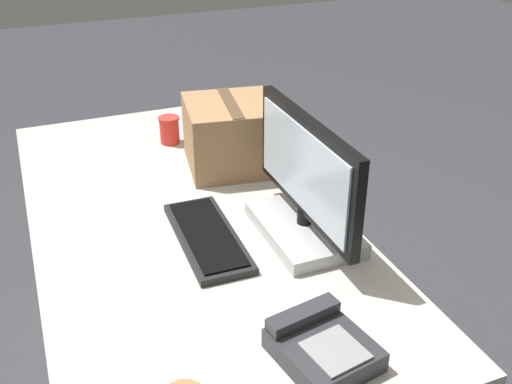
# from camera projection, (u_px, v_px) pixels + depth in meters

# --- Properties ---
(office_desk) EXTENTS (1.80, 0.90, 0.73)m
(office_desk) POSITION_uv_depth(u_px,v_px,m) (190.00, 306.00, 2.02)
(office_desk) COLOR beige
(office_desk) RESTS_ON ground_plane
(monitor) EXTENTS (0.56, 0.23, 0.36)m
(monitor) POSITION_uv_depth(u_px,v_px,m) (305.00, 192.00, 1.67)
(monitor) COLOR #B7B7B7
(monitor) RESTS_ON office_desk
(keyboard) EXTENTS (0.42, 0.17, 0.03)m
(keyboard) POSITION_uv_depth(u_px,v_px,m) (207.00, 237.00, 1.71)
(keyboard) COLOR black
(keyboard) RESTS_ON office_desk
(desk_phone) EXTENTS (0.24, 0.22, 0.08)m
(desk_phone) POSITION_uv_depth(u_px,v_px,m) (322.00, 346.00, 1.30)
(desk_phone) COLOR #2D2D33
(desk_phone) RESTS_ON office_desk
(paper_cup_left) EXTENTS (0.08, 0.08, 0.10)m
(paper_cup_left) POSITION_uv_depth(u_px,v_px,m) (169.00, 130.00, 2.29)
(paper_cup_left) COLOR red
(paper_cup_left) RESTS_ON office_desk
(cardboard_box) EXTENTS (0.35, 0.35, 0.24)m
(cardboard_box) POSITION_uv_depth(u_px,v_px,m) (231.00, 135.00, 2.09)
(cardboard_box) COLOR #9E754C
(cardboard_box) RESTS_ON office_desk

